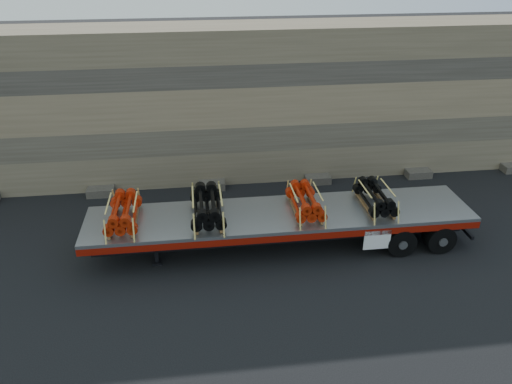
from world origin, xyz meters
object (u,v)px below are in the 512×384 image
Objects in this scene: trailer at (280,229)px; bundle_midrear at (305,202)px; bundle_rear at (375,198)px; bundle_midfront at (207,207)px; bundle_front at (123,213)px.

bundle_midrear reaches higher than trailer.
trailer is at bearing 180.00° from bundle_midrear.
bundle_midrear is 2.65m from bundle_rear.
bundle_midfront is (-2.67, 0.00, 1.13)m from trailer.
bundle_rear is (3.55, -0.00, 1.08)m from trailer.
bundle_midrear is (3.57, -0.00, -0.04)m from bundle_midfront.
bundle_midrear is 1.02× the size of bundle_rear.
bundle_rear is at bearing -0.00° from bundle_midfront.
bundle_front is 9.15m from bundle_rear.
bundle_front reaches higher than bundle_rear.
bundle_midrear is at bearing -0.00° from bundle_midfront.
bundle_rear is at bearing -0.00° from bundle_midrear.
bundle_midrear reaches higher than bundle_rear.
bundle_front reaches higher than trailer.
bundle_rear is (6.22, -0.00, -0.05)m from bundle_midfront.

